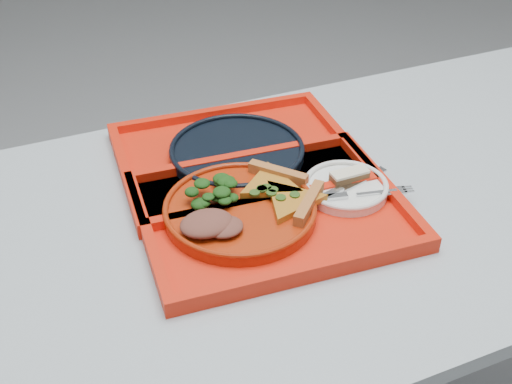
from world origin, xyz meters
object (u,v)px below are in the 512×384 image
at_px(dinner_plate, 240,212).
at_px(navy_plate, 237,153).
at_px(tray_far, 237,159).
at_px(dessert_bar, 349,176).
at_px(tray_main, 272,214).

bearing_deg(dinner_plate, navy_plate, 69.88).
relative_size(tray_far, dessert_bar, 6.47).
bearing_deg(tray_main, navy_plate, 91.43).
distance_m(tray_main, tray_far, 0.19).
xyz_separation_m(navy_plate, dessert_bar, (0.15, -0.17, 0.02)).
distance_m(tray_far, dessert_bar, 0.23).
xyz_separation_m(tray_far, navy_plate, (0.00, 0.00, 0.01)).
relative_size(tray_main, navy_plate, 1.73).
bearing_deg(dinner_plate, tray_main, -10.30).
height_order(tray_far, dinner_plate, dinner_plate).
distance_m(tray_far, navy_plate, 0.01).
height_order(tray_main, dinner_plate, dinner_plate).
bearing_deg(tray_far, dinner_plate, -105.71).
bearing_deg(dinner_plate, tray_far, 69.88).
bearing_deg(tray_far, dessert_bar, -44.82).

